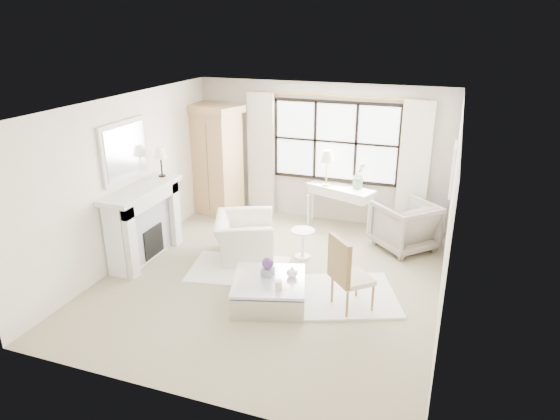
% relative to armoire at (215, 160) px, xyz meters
% --- Properties ---
extents(floor, '(5.50, 5.50, 0.00)m').
position_rel_armoire_xyz_m(floor, '(2.07, -2.32, -1.14)').
color(floor, tan).
rests_on(floor, ground).
extents(ceiling, '(5.50, 5.50, 0.00)m').
position_rel_armoire_xyz_m(ceiling, '(2.07, -2.32, 1.56)').
color(ceiling, white).
rests_on(ceiling, ground).
extents(wall_back, '(5.00, 0.00, 5.00)m').
position_rel_armoire_xyz_m(wall_back, '(2.07, 0.43, 0.21)').
color(wall_back, beige).
rests_on(wall_back, ground).
extents(wall_front, '(5.00, 0.00, 5.00)m').
position_rel_armoire_xyz_m(wall_front, '(2.07, -5.07, 0.21)').
color(wall_front, beige).
rests_on(wall_front, ground).
extents(wall_left, '(0.00, 5.50, 5.50)m').
position_rel_armoire_xyz_m(wall_left, '(-0.43, -2.32, 0.21)').
color(wall_left, white).
rests_on(wall_left, ground).
extents(wall_right, '(0.00, 5.50, 5.50)m').
position_rel_armoire_xyz_m(wall_right, '(4.57, -2.32, 0.21)').
color(wall_right, silver).
rests_on(wall_right, ground).
extents(window_pane, '(2.40, 0.02, 1.50)m').
position_rel_armoire_xyz_m(window_pane, '(2.37, 0.41, 0.46)').
color(window_pane, silver).
rests_on(window_pane, wall_back).
extents(window_frame, '(2.50, 0.04, 1.50)m').
position_rel_armoire_xyz_m(window_frame, '(2.37, 0.40, 0.46)').
color(window_frame, black).
rests_on(window_frame, wall_back).
extents(curtain_rod, '(3.30, 0.04, 0.04)m').
position_rel_armoire_xyz_m(curtain_rod, '(2.37, 0.35, 1.33)').
color(curtain_rod, '#B0873D').
rests_on(curtain_rod, wall_back).
extents(curtain_left, '(0.55, 0.10, 2.47)m').
position_rel_armoire_xyz_m(curtain_left, '(0.87, 0.33, 0.10)').
color(curtain_left, beige).
rests_on(curtain_left, ground).
extents(curtain_right, '(0.55, 0.10, 2.47)m').
position_rel_armoire_xyz_m(curtain_right, '(3.87, 0.33, 0.10)').
color(curtain_right, white).
rests_on(curtain_right, ground).
extents(fireplace, '(0.58, 1.66, 1.26)m').
position_rel_armoire_xyz_m(fireplace, '(-0.20, -2.32, -0.49)').
color(fireplace, silver).
rests_on(fireplace, ground).
extents(mirror_frame, '(0.05, 1.15, 0.95)m').
position_rel_armoire_xyz_m(mirror_frame, '(-0.40, -2.32, 0.70)').
color(mirror_frame, silver).
rests_on(mirror_frame, wall_left).
extents(mirror_glass, '(0.02, 1.00, 0.80)m').
position_rel_armoire_xyz_m(mirror_glass, '(-0.37, -2.32, 0.70)').
color(mirror_glass, silver).
rests_on(mirror_glass, wall_left).
extents(art_frame, '(0.04, 0.62, 0.82)m').
position_rel_armoire_xyz_m(art_frame, '(4.54, -0.62, 0.41)').
color(art_frame, white).
rests_on(art_frame, wall_right).
extents(art_canvas, '(0.01, 0.52, 0.72)m').
position_rel_armoire_xyz_m(art_canvas, '(4.52, -0.62, 0.41)').
color(art_canvas, beige).
rests_on(art_canvas, wall_right).
extents(mantel_lamp, '(0.22, 0.22, 0.51)m').
position_rel_armoire_xyz_m(mantel_lamp, '(-0.14, -1.70, 0.51)').
color(mantel_lamp, black).
rests_on(mantel_lamp, fireplace).
extents(armoire, '(1.27, 0.99, 2.24)m').
position_rel_armoire_xyz_m(armoire, '(0.00, 0.00, 0.00)').
color(armoire, tan).
rests_on(armoire, floor).
extents(console_table, '(1.38, 0.87, 0.80)m').
position_rel_armoire_xyz_m(console_table, '(2.58, 0.14, -0.74)').
color(console_table, white).
rests_on(console_table, floor).
extents(console_lamp, '(0.28, 0.28, 0.69)m').
position_rel_armoire_xyz_m(console_lamp, '(2.29, 0.14, 0.22)').
color(console_lamp, '#A8893A').
rests_on(console_lamp, console_table).
extents(orchid_plant, '(0.37, 0.35, 0.52)m').
position_rel_armoire_xyz_m(orchid_plant, '(2.92, 0.16, -0.08)').
color(orchid_plant, '#607D53').
rests_on(orchid_plant, console_table).
extents(side_table, '(0.40, 0.40, 0.51)m').
position_rel_armoire_xyz_m(side_table, '(2.31, -1.43, -0.81)').
color(side_table, white).
rests_on(side_table, floor).
extents(rug_left, '(1.71, 1.35, 0.03)m').
position_rel_armoire_xyz_m(rug_left, '(1.48, -2.21, -1.13)').
color(rug_left, white).
rests_on(rug_left, floor).
extents(rug_right, '(2.06, 1.83, 0.03)m').
position_rel_armoire_xyz_m(rug_right, '(3.16, -2.49, -1.12)').
color(rug_right, white).
rests_on(rug_right, floor).
extents(club_armchair, '(1.29, 1.37, 0.71)m').
position_rel_armoire_xyz_m(club_armchair, '(1.37, -1.71, -0.79)').
color(club_armchair, silver).
rests_on(club_armchair, floor).
extents(wingback_chair, '(1.31, 1.31, 0.85)m').
position_rel_armoire_xyz_m(wingback_chair, '(3.88, -0.48, -0.71)').
color(wingback_chair, gray).
rests_on(wingback_chair, floor).
extents(french_chair, '(0.68, 0.68, 1.08)m').
position_rel_armoire_xyz_m(french_chair, '(3.41, -2.74, -0.83)').
color(french_chair, olive).
rests_on(french_chair, floor).
extents(coffee_table, '(1.24, 1.24, 0.38)m').
position_rel_armoire_xyz_m(coffee_table, '(2.29, -2.98, -0.96)').
color(coffee_table, silver).
rests_on(coffee_table, floor).
extents(planter_box, '(0.16, 0.16, 0.11)m').
position_rel_armoire_xyz_m(planter_box, '(2.24, -2.89, -0.70)').
color(planter_box, gray).
rests_on(planter_box, coffee_table).
extents(planter_flowers, '(0.17, 0.17, 0.17)m').
position_rel_armoire_xyz_m(planter_flowers, '(2.24, -2.89, -0.56)').
color(planter_flowers, '#532D72').
rests_on(planter_flowers, planter_box).
extents(pillar_candle, '(0.10, 0.10, 0.12)m').
position_rel_armoire_xyz_m(pillar_candle, '(2.51, -3.19, -0.70)').
color(pillar_candle, silver).
rests_on(pillar_candle, coffee_table).
extents(coffee_vase, '(0.21, 0.21, 0.17)m').
position_rel_armoire_xyz_m(coffee_vase, '(2.58, -2.81, -0.68)').
color(coffee_vase, white).
rests_on(coffee_vase, coffee_table).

